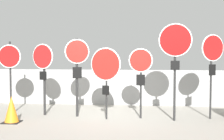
{
  "coord_description": "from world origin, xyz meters",
  "views": [
    {
      "loc": [
        1.04,
        -8.97,
        1.92
      ],
      "look_at": [
        0.15,
        0.0,
        1.4
      ],
      "focal_mm": 50.0,
      "sensor_mm": 36.0,
      "label": 1
    }
  ],
  "objects_px": {
    "stop_sign_2": "(77,61)",
    "traffic_cone_0": "(11,109)",
    "stop_sign_4": "(141,67)",
    "stop_sign_1": "(43,65)",
    "stop_sign_3": "(106,67)",
    "stop_sign_0": "(10,62)",
    "stop_sign_6": "(212,55)",
    "stop_sign_5": "(175,49)"
  },
  "relations": [
    {
      "from": "stop_sign_6",
      "to": "stop_sign_5",
      "type": "bearing_deg",
      "value": 169.65
    },
    {
      "from": "stop_sign_0",
      "to": "stop_sign_1",
      "type": "distance_m",
      "value": 1.07
    },
    {
      "from": "stop_sign_0",
      "to": "stop_sign_1",
      "type": "relative_size",
      "value": 1.04
    },
    {
      "from": "stop_sign_4",
      "to": "stop_sign_1",
      "type": "bearing_deg",
      "value": -176.47
    },
    {
      "from": "stop_sign_1",
      "to": "traffic_cone_0",
      "type": "relative_size",
      "value": 2.98
    },
    {
      "from": "stop_sign_3",
      "to": "stop_sign_2",
      "type": "bearing_deg",
      "value": -177.32
    },
    {
      "from": "stop_sign_0",
      "to": "stop_sign_4",
      "type": "bearing_deg",
      "value": -4.16
    },
    {
      "from": "stop_sign_6",
      "to": "stop_sign_1",
      "type": "bearing_deg",
      "value": 150.57
    },
    {
      "from": "traffic_cone_0",
      "to": "stop_sign_4",
      "type": "bearing_deg",
      "value": 13.98
    },
    {
      "from": "stop_sign_0",
      "to": "stop_sign_1",
      "type": "xyz_separation_m",
      "value": [
        1.06,
        -0.03,
        -0.08
      ]
    },
    {
      "from": "stop_sign_3",
      "to": "stop_sign_4",
      "type": "xyz_separation_m",
      "value": [
        0.99,
        0.22,
        0.01
      ]
    },
    {
      "from": "stop_sign_1",
      "to": "stop_sign_5",
      "type": "distance_m",
      "value": 3.94
    },
    {
      "from": "stop_sign_5",
      "to": "stop_sign_2",
      "type": "bearing_deg",
      "value": 173.32
    },
    {
      "from": "traffic_cone_0",
      "to": "stop_sign_3",
      "type": "bearing_deg",
      "value": 14.46
    },
    {
      "from": "stop_sign_4",
      "to": "traffic_cone_0",
      "type": "xyz_separation_m",
      "value": [
        -3.5,
        -0.87,
        -1.14
      ]
    },
    {
      "from": "stop_sign_3",
      "to": "stop_sign_6",
      "type": "bearing_deg",
      "value": 26.7
    },
    {
      "from": "stop_sign_0",
      "to": "traffic_cone_0",
      "type": "distance_m",
      "value": 1.73
    },
    {
      "from": "stop_sign_4",
      "to": "stop_sign_5",
      "type": "distance_m",
      "value": 1.1
    },
    {
      "from": "stop_sign_0",
      "to": "stop_sign_2",
      "type": "xyz_separation_m",
      "value": [
        2.13,
        -0.14,
        0.02
      ]
    },
    {
      "from": "stop_sign_5",
      "to": "traffic_cone_0",
      "type": "relative_size",
      "value": 3.73
    },
    {
      "from": "stop_sign_2",
      "to": "stop_sign_0",
      "type": "bearing_deg",
      "value": 156.69
    },
    {
      "from": "stop_sign_0",
      "to": "stop_sign_6",
      "type": "bearing_deg",
      "value": -2.1
    },
    {
      "from": "stop_sign_3",
      "to": "traffic_cone_0",
      "type": "height_order",
      "value": "stop_sign_3"
    },
    {
      "from": "stop_sign_0",
      "to": "stop_sign_5",
      "type": "bearing_deg",
      "value": -6.43
    },
    {
      "from": "stop_sign_0",
      "to": "traffic_cone_0",
      "type": "xyz_separation_m",
      "value": [
        0.5,
        -1.07,
        -1.26
      ]
    },
    {
      "from": "stop_sign_5",
      "to": "stop_sign_6",
      "type": "height_order",
      "value": "stop_sign_5"
    },
    {
      "from": "stop_sign_6",
      "to": "traffic_cone_0",
      "type": "xyz_separation_m",
      "value": [
        -5.53,
        -0.99,
        -1.47
      ]
    },
    {
      "from": "stop_sign_0",
      "to": "stop_sign_4",
      "type": "relative_size",
      "value": 1.11
    },
    {
      "from": "stop_sign_3",
      "to": "stop_sign_6",
      "type": "height_order",
      "value": "stop_sign_6"
    },
    {
      "from": "traffic_cone_0",
      "to": "stop_sign_6",
      "type": "bearing_deg",
      "value": 10.13
    },
    {
      "from": "stop_sign_1",
      "to": "stop_sign_6",
      "type": "height_order",
      "value": "stop_sign_6"
    },
    {
      "from": "stop_sign_6",
      "to": "stop_sign_0",
      "type": "bearing_deg",
      "value": 150.4
    },
    {
      "from": "stop_sign_1",
      "to": "traffic_cone_0",
      "type": "distance_m",
      "value": 1.67
    },
    {
      "from": "stop_sign_0",
      "to": "stop_sign_5",
      "type": "distance_m",
      "value": 4.98
    },
    {
      "from": "stop_sign_4",
      "to": "traffic_cone_0",
      "type": "height_order",
      "value": "stop_sign_4"
    },
    {
      "from": "stop_sign_6",
      "to": "stop_sign_4",
      "type": "bearing_deg",
      "value": 154.46
    },
    {
      "from": "stop_sign_2",
      "to": "traffic_cone_0",
      "type": "bearing_deg",
      "value": -169.79
    },
    {
      "from": "stop_sign_0",
      "to": "stop_sign_3",
      "type": "height_order",
      "value": "stop_sign_0"
    },
    {
      "from": "stop_sign_2",
      "to": "stop_sign_6",
      "type": "height_order",
      "value": "stop_sign_6"
    },
    {
      "from": "stop_sign_4",
      "to": "traffic_cone_0",
      "type": "bearing_deg",
      "value": -159.18
    },
    {
      "from": "stop_sign_2",
      "to": "traffic_cone_0",
      "type": "relative_size",
      "value": 3.2
    },
    {
      "from": "stop_sign_6",
      "to": "traffic_cone_0",
      "type": "height_order",
      "value": "stop_sign_6"
    }
  ]
}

